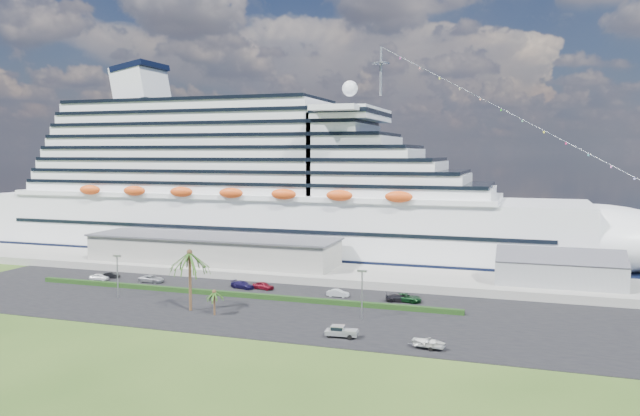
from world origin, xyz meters
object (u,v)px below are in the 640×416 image
(cruise_ship, at_px, (266,194))
(parked_car_3, at_px, (243,285))
(pickup_truck, at_px, (341,331))
(boat_trailer, at_px, (429,342))

(cruise_ship, relative_size, parked_car_3, 36.42)
(cruise_ship, height_order, parked_car_3, cruise_ship)
(pickup_truck, bearing_deg, parked_car_3, 137.78)
(parked_car_3, xyz_separation_m, pickup_truck, (28.69, -26.02, 0.20))
(boat_trailer, bearing_deg, pickup_truck, 173.34)
(parked_car_3, xyz_separation_m, boat_trailer, (42.04, -27.58, 0.28))
(cruise_ship, distance_m, pickup_truck, 80.16)
(parked_car_3, bearing_deg, pickup_truck, -117.86)
(cruise_ship, height_order, boat_trailer, cruise_ship)
(cruise_ship, bearing_deg, pickup_truck, -58.42)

